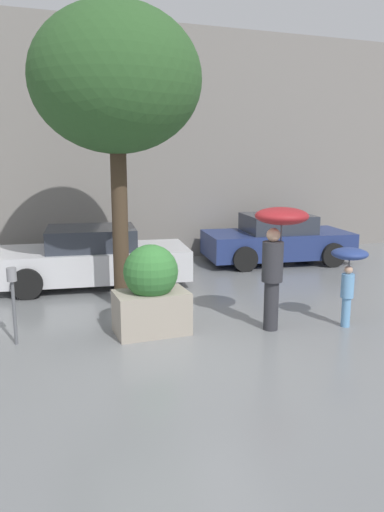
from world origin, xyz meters
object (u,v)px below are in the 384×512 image
object	(u,v)px
parked_car_far	(277,240)
parked_car_near	(92,258)
parking_meter	(13,289)
street_tree	(116,81)
planter_box	(151,291)
person_child	(349,266)
person_adult	(278,240)

from	to	relation	value
parked_car_far	parked_car_near	bearing A→B (deg)	106.07
parked_car_far	parking_meter	bearing A→B (deg)	128.20
parked_car_near	parking_meter	distance (m)	3.52
parked_car_far	street_tree	bearing A→B (deg)	125.92
planter_box	street_tree	xyz separation A→B (m)	(-0.12, 1.56, 3.31)
person_child	street_tree	size ratio (longest dim) A/B	0.25
person_adult	person_child	xyz separation A→B (m)	(1.17, -0.27, -0.46)
person_adult	parked_car_near	bearing A→B (deg)	113.38
parked_car_near	person_adult	bearing A→B (deg)	-140.75
parked_car_near	street_tree	distance (m)	3.85
parked_car_far	parking_meter	world-z (taller)	parked_car_far
planter_box	person_child	size ratio (longest dim) A/B	1.09
planter_box	parked_car_near	xyz separation A→B (m)	(-0.37, 3.33, -0.10)
planter_box	street_tree	size ratio (longest dim) A/B	0.27
street_tree	parking_meter	bearing A→B (deg)	-144.90
person_adult	parking_meter	world-z (taller)	person_adult
planter_box	person_adult	bearing A→B (deg)	-14.93
street_tree	parking_meter	size ratio (longest dim) A/B	4.53
person_adult	person_child	distance (m)	1.28
parking_meter	parked_car_near	bearing A→B (deg)	62.03
parked_car_near	planter_box	bearing A→B (deg)	-165.22
person_adult	street_tree	distance (m)	3.86
person_adult	parked_car_near	size ratio (longest dim) A/B	0.46
parked_car_near	street_tree	world-z (taller)	street_tree
parked_car_near	parked_car_far	distance (m)	4.96
parked_car_near	parking_meter	world-z (taller)	parked_car_near
person_adult	street_tree	xyz separation A→B (m)	(-2.04, 2.07, 2.53)
parked_car_near	street_tree	bearing A→B (deg)	-163.54
planter_box	person_child	xyz separation A→B (m)	(3.09, -0.78, 0.31)
parked_car_far	street_tree	size ratio (longest dim) A/B	0.74
parked_car_far	parking_meter	distance (m)	7.57
person_adult	parking_meter	xyz separation A→B (m)	(-3.94, 0.74, -0.62)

